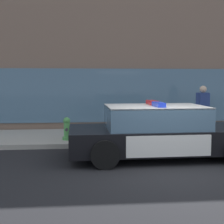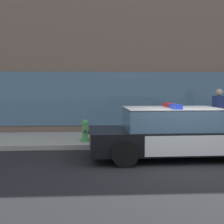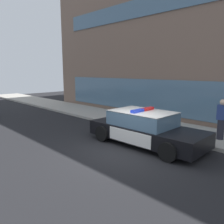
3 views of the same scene
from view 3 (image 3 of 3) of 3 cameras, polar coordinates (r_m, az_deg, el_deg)
ground at (r=8.76m, az=3.74°, el=-9.78°), size 48.00×48.00×0.00m
sidewalk at (r=11.81m, az=16.62°, el=-4.50°), size 48.00×3.00×0.15m
police_cruiser at (r=9.43m, az=8.32°, el=-4.08°), size 4.93×2.24×1.49m
fire_hydrant at (r=12.49m, az=4.44°, el=-1.28°), size 0.34×0.39×0.73m
pedestrian_on_sidewalk at (r=10.51m, az=25.94°, el=-1.68°), size 0.46×0.36×1.71m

